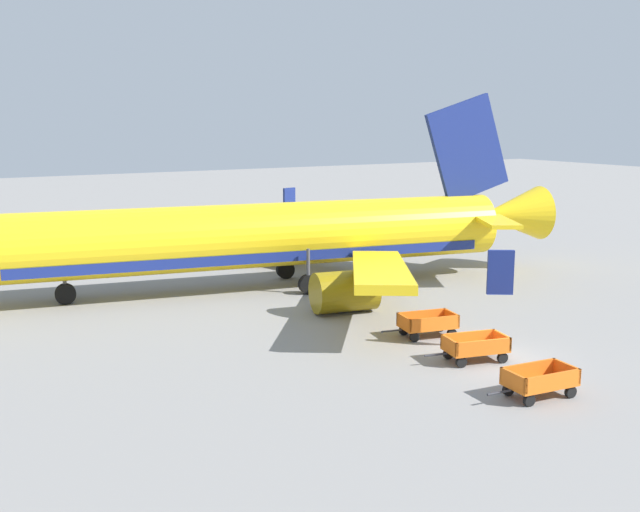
% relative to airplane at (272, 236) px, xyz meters
% --- Properties ---
extents(ground_plane, '(220.00, 220.00, 0.00)m').
position_rel_airplane_xyz_m(ground_plane, '(2.13, -16.48, -3.05)').
color(ground_plane, gray).
extents(airplane, '(37.54, 30.30, 11.34)m').
position_rel_airplane_xyz_m(airplane, '(0.00, 0.00, 0.00)').
color(airplane, yellow).
rests_on(airplane, ground).
extents(baggage_cart_nearest, '(3.60, 1.61, 1.07)m').
position_rel_airplane_xyz_m(baggage_cart_nearest, '(0.53, -20.43, -2.45)').
color(baggage_cart_nearest, orange).
rests_on(baggage_cart_nearest, ground).
extents(baggage_cart_second_in_row, '(3.63, 1.90, 1.07)m').
position_rel_airplane_xyz_m(baggage_cart_second_in_row, '(1.23, -16.23, -2.45)').
color(baggage_cart_second_in_row, orange).
rests_on(baggage_cart_second_in_row, ground).
extents(baggage_cart_third_in_row, '(3.63, 1.85, 1.07)m').
position_rel_airplane_xyz_m(baggage_cart_third_in_row, '(1.69, -12.48, -2.45)').
color(baggage_cart_third_in_row, orange).
rests_on(baggage_cart_third_in_row, ground).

